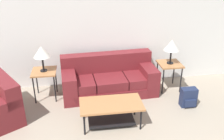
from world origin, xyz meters
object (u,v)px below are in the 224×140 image
at_px(side_table_left, 44,74).
at_px(table_lamp_right, 172,46).
at_px(couch, 109,80).
at_px(coffee_table, 111,109).
at_px(side_table_right, 170,66).
at_px(backpack, 188,98).
at_px(table_lamp_left, 42,52).

xyz_separation_m(side_table_left, table_lamp_right, (2.67, -0.00, 0.47)).
height_order(couch, coffee_table, couch).
xyz_separation_m(side_table_left, side_table_right, (2.67, 0.00, 0.00)).
height_order(side_table_left, backpack, side_table_left).
bearing_deg(table_lamp_right, table_lamp_left, 180.00).
distance_m(couch, table_lamp_left, 1.51).
distance_m(couch, side_table_left, 1.35).
relative_size(coffee_table, side_table_left, 1.76).
relative_size(side_table_left, table_lamp_left, 1.17).
bearing_deg(table_lamp_left, backpack, -15.06).
bearing_deg(side_table_right, side_table_left, 180.00).
xyz_separation_m(side_table_right, table_lamp_left, (-2.67, -0.00, 0.47)).
bearing_deg(table_lamp_left, side_table_right, 0.00).
bearing_deg(table_lamp_left, side_table_left, 135.00).
distance_m(coffee_table, backpack, 1.64).
xyz_separation_m(side_table_left, backpack, (2.81, -0.76, -0.36)).
bearing_deg(couch, backpack, -28.04).
distance_m(table_lamp_right, backpack, 1.13).
xyz_separation_m(couch, coffee_table, (-0.12, -1.15, 0.02)).
distance_m(couch, table_lamp_right, 1.52).
relative_size(side_table_right, table_lamp_right, 1.17).
distance_m(side_table_right, table_lamp_left, 2.71).
relative_size(side_table_left, table_lamp_right, 1.17).
bearing_deg(table_lamp_right, couch, 178.63).
bearing_deg(table_lamp_left, coffee_table, -42.70).
distance_m(side_table_right, table_lamp_right, 0.47).
distance_m(table_lamp_left, table_lamp_right, 2.67).
height_order(side_table_right, table_lamp_right, table_lamp_right).
bearing_deg(side_table_right, backpack, -79.33).
bearing_deg(side_table_left, table_lamp_left, -45.00).
relative_size(coffee_table, table_lamp_right, 2.06).
relative_size(couch, table_lamp_right, 3.89).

